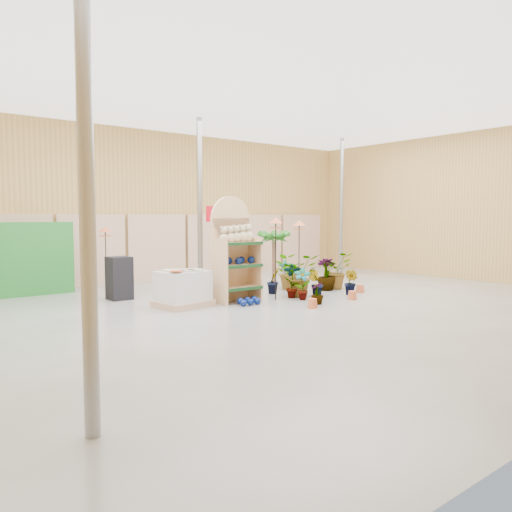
{
  "coord_description": "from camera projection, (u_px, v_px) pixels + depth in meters",
  "views": [
    {
      "loc": [
        -7.02,
        -7.73,
        1.93
      ],
      "look_at": [
        0.3,
        1.5,
        1.0
      ],
      "focal_mm": 35.0,
      "sensor_mm": 36.0,
      "label": 1
    }
  ],
  "objects": [
    {
      "name": "pallet_stack",
      "position": [
        183.0,
        289.0,
        10.71
      ],
      "size": [
        1.2,
        1.05,
        0.81
      ],
      "rotation": [
        0.0,
        0.0,
        0.14
      ],
      "color": "tan",
      "rests_on": "ground"
    },
    {
      "name": "potted_plant_6",
      "position": [
        288.0,
        272.0,
        13.23
      ],
      "size": [
        1.02,
        1.06,
        0.92
      ],
      "primitive_type": "imported",
      "rotation": [
        0.0,
        0.0,
        2.06
      ],
      "color": "#1E6318",
      "rests_on": "ground"
    },
    {
      "name": "gazing_balls_floor",
      "position": [
        249.0,
        301.0,
        10.97
      ],
      "size": [
        0.63,
        0.39,
        0.15
      ],
      "color": "navy",
      "rests_on": "ground"
    },
    {
      "name": "potted_plant_7",
      "position": [
        317.0,
        293.0,
        11.01
      ],
      "size": [
        0.32,
        0.32,
        0.49
      ],
      "primitive_type": "imported",
      "rotation": [
        0.0,
        0.0,
        3.33
      ],
      "color": "#1E6318",
      "rests_on": "ground"
    },
    {
      "name": "bird_table_front",
      "position": [
        276.0,
        223.0,
        11.46
      ],
      "size": [
        0.34,
        0.34,
        1.92
      ],
      "color": "black",
      "rests_on": "ground"
    },
    {
      "name": "room",
      "position": [
        262.0,
        204.0,
        11.08
      ],
      "size": [
        15.2,
        12.1,
        4.7
      ],
      "color": "slate",
      "rests_on": "ground"
    },
    {
      "name": "bird_table_right",
      "position": [
        299.0,
        225.0,
        12.82
      ],
      "size": [
        0.34,
        0.34,
        1.84
      ],
      "color": "black",
      "rests_on": "ground"
    },
    {
      "name": "potted_plant_1",
      "position": [
        316.0,
        283.0,
        12.05
      ],
      "size": [
        0.46,
        0.46,
        0.66
      ],
      "primitive_type": "imported",
      "rotation": [
        0.0,
        0.0,
        2.29
      ],
      "color": "#1E6318",
      "rests_on": "ground"
    },
    {
      "name": "potted_plant_0",
      "position": [
        292.0,
        281.0,
        11.83
      ],
      "size": [
        0.51,
        0.52,
        0.83
      ],
      "primitive_type": "imported",
      "rotation": [
        0.0,
        0.0,
        2.29
      ],
      "color": "#1E6318",
      "rests_on": "ground"
    },
    {
      "name": "bird_table_back",
      "position": [
        105.0,
        231.0,
        12.58
      ],
      "size": [
        0.34,
        0.34,
        1.68
      ],
      "color": "black",
      "rests_on": "ground"
    },
    {
      "name": "gazing_balls_shelf",
      "position": [
        237.0,
        261.0,
        11.25
      ],
      "size": [
        0.88,
        0.3,
        0.17
      ],
      "color": "navy",
      "rests_on": "display_shelf"
    },
    {
      "name": "offer_sign",
      "position": [
        214.0,
        231.0,
        12.8
      ],
      "size": [
        0.5,
        0.08,
        2.2
      ],
      "color": "gray",
      "rests_on": "ground"
    },
    {
      "name": "potted_plant_2",
      "position": [
        298.0,
        275.0,
        12.1
      ],
      "size": [
        1.03,
        0.92,
        1.02
      ],
      "primitive_type": "imported",
      "rotation": [
        0.0,
        0.0,
        6.14
      ],
      "color": "#1E6318",
      "rests_on": "ground"
    },
    {
      "name": "trellis_stock",
      "position": [
        31.0,
        259.0,
        12.18
      ],
      "size": [
        2.0,
        0.3,
        1.8
      ],
      "primitive_type": "cube",
      "color": "#1F6F28",
      "rests_on": "ground"
    },
    {
      "name": "potted_plant_8",
      "position": [
        302.0,
        284.0,
        11.57
      ],
      "size": [
        0.47,
        0.47,
        0.75
      ],
      "primitive_type": "imported",
      "rotation": [
        0.0,
        0.0,
        5.49
      ],
      "color": "#1E6318",
      "rests_on": "ground"
    },
    {
      "name": "teddy_bears",
      "position": [
        237.0,
        235.0,
        11.25
      ],
      "size": [
        0.89,
        0.25,
        0.39
      ],
      "color": "#C3B08C",
      "rests_on": "display_shelf"
    },
    {
      "name": "potted_plant_5",
      "position": [
        273.0,
        281.0,
        12.52
      ],
      "size": [
        0.45,
        0.42,
        0.66
      ],
      "primitive_type": "imported",
      "rotation": [
        0.0,
        0.0,
        0.47
      ],
      "color": "#1E6318",
      "rests_on": "ground"
    },
    {
      "name": "potted_plant_3",
      "position": [
        326.0,
        274.0,
        13.07
      ],
      "size": [
        0.68,
        0.68,
        0.86
      ],
      "primitive_type": "imported",
      "rotation": [
        0.0,
        0.0,
        2.44
      ],
      "color": "#1E6318",
      "rests_on": "ground"
    },
    {
      "name": "charcoal_planters",
      "position": [
        119.0,
        278.0,
        11.64
      ],
      "size": [
        0.5,
        0.5,
        1.0
      ],
      "color": "black",
      "rests_on": "ground"
    },
    {
      "name": "potted_plant_4",
      "position": [
        285.0,
        273.0,
        13.82
      ],
      "size": [
        0.46,
        0.4,
        0.74
      ],
      "primitive_type": "imported",
      "rotation": [
        0.0,
        0.0,
        5.86
      ],
      "color": "#1E6318",
      "rests_on": "ground"
    },
    {
      "name": "potted_plant_9",
      "position": [
        351.0,
        282.0,
        12.28
      ],
      "size": [
        0.31,
        0.37,
        0.64
      ],
      "primitive_type": "imported",
      "rotation": [
        0.0,
        0.0,
        4.65
      ],
      "color": "#1E6318",
      "rests_on": "ground"
    },
    {
      "name": "potted_plant_10",
      "position": [
        335.0,
        270.0,
        13.37
      ],
      "size": [
        0.98,
        0.88,
        0.99
      ],
      "primitive_type": "imported",
      "rotation": [
        0.0,
        0.0,
        6.15
      ],
      "color": "#1E6318",
      "rests_on": "ground"
    },
    {
      "name": "display_shelf",
      "position": [
        233.0,
        253.0,
        11.35
      ],
      "size": [
        1.03,
        0.67,
        2.4
      ],
      "rotation": [
        0.0,
        0.0,
        -0.04
      ],
      "color": "tan",
      "rests_on": "ground"
    },
    {
      "name": "palm",
      "position": [
        274.0,
        236.0,
        14.13
      ],
      "size": [
        0.7,
        0.7,
        1.63
      ],
      "color": "brown",
      "rests_on": "ground"
    }
  ]
}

